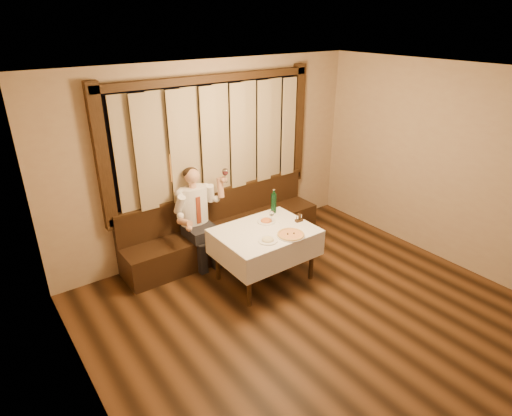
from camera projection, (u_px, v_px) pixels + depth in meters
room at (305, 195)px, 4.78m from camera, size 5.01×6.01×2.81m
banquette at (224, 231)px, 6.56m from camera, size 3.20×0.61×0.94m
dining_table at (265, 237)px, 5.66m from camera, size 1.27×0.97×0.76m
pizza at (291, 235)px, 5.46m from camera, size 0.37×0.37×0.04m
pasta_red at (266, 220)px, 5.82m from camera, size 0.25×0.25×0.09m
pasta_cream at (268, 239)px, 5.33m from camera, size 0.25×0.25×0.09m
green_bottle at (274, 203)px, 6.05m from camera, size 0.08×0.08×0.36m
table_wine_glass at (272, 214)px, 5.76m from camera, size 0.07×0.07×0.18m
cruet_caddy at (299, 219)px, 5.83m from camera, size 0.11×0.06×0.12m
seated_man at (197, 210)px, 6.01m from camera, size 0.79×0.59×1.43m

